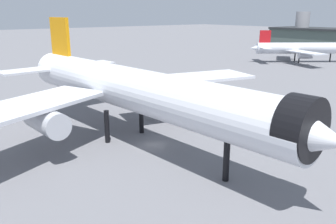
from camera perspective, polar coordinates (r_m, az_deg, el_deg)
The scene contains 4 objects.
ground at distance 59.60m, azimuth -2.46°, elevation -5.43°, with size 900.00×900.00×0.00m, color slate.
airliner_near_gate at distance 59.02m, azimuth -5.72°, elevation 3.57°, with size 70.61×64.24×20.73m.
airliner_far_taxiway at distance 169.90m, azimuth 21.02°, elevation 9.68°, with size 36.11×40.74×14.12m.
service_truck_front at distance 86.03m, azimuth 22.05°, elevation 1.24°, with size 5.66×5.34×3.00m.
Camera 1 is at (44.95, -32.56, 21.71)m, focal length 37.34 mm.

